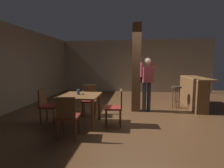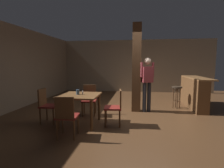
{
  "view_description": "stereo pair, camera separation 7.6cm",
  "coord_description": "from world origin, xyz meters",
  "px_view_note": "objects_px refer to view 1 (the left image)",
  "views": [
    {
      "loc": [
        -0.05,
        -5.13,
        1.55
      ],
      "look_at": [
        -0.72,
        0.16,
        0.92
      ],
      "focal_mm": 28.0,
      "sensor_mm": 36.0,
      "label": 1
    },
    {
      "loc": [
        0.03,
        -5.12,
        1.55
      ],
      "look_at": [
        -0.72,
        0.16,
        0.92
      ],
      "focal_mm": 28.0,
      "sensor_mm": 36.0,
      "label": 2
    }
  ],
  "objects_px": {
    "chair_west": "(47,104)",
    "bar_counter": "(193,92)",
    "chair_north": "(89,98)",
    "chair_east": "(116,105)",
    "dining_table": "(80,100)",
    "salt_shaker": "(83,93)",
    "chair_south": "(68,115)",
    "napkin_cup": "(78,92)",
    "standing_person": "(147,81)",
    "bar_stool_near": "(176,92)"
  },
  "relations": [
    {
      "from": "chair_west",
      "to": "standing_person",
      "type": "height_order",
      "value": "standing_person"
    },
    {
      "from": "chair_east",
      "to": "napkin_cup",
      "type": "distance_m",
      "value": 1.01
    },
    {
      "from": "salt_shaker",
      "to": "bar_counter",
      "type": "distance_m",
      "value": 4.02
    },
    {
      "from": "chair_north",
      "to": "chair_west",
      "type": "xyz_separation_m",
      "value": [
        -0.9,
        -0.87,
        0.0
      ]
    },
    {
      "from": "chair_north",
      "to": "chair_south",
      "type": "bearing_deg",
      "value": -90.15
    },
    {
      "from": "dining_table",
      "to": "chair_south",
      "type": "distance_m",
      "value": 0.89
    },
    {
      "from": "chair_north",
      "to": "chair_west",
      "type": "distance_m",
      "value": 1.25
    },
    {
      "from": "chair_north",
      "to": "bar_stool_near",
      "type": "xyz_separation_m",
      "value": [
        2.78,
        1.17,
        0.06
      ]
    },
    {
      "from": "chair_east",
      "to": "napkin_cup",
      "type": "xyz_separation_m",
      "value": [
        -0.96,
        -0.02,
        0.32
      ]
    },
    {
      "from": "chair_north",
      "to": "salt_shaker",
      "type": "height_order",
      "value": "chair_north"
    },
    {
      "from": "napkin_cup",
      "to": "chair_east",
      "type": "bearing_deg",
      "value": 1.47
    },
    {
      "from": "dining_table",
      "to": "chair_east",
      "type": "relative_size",
      "value": 1.08
    },
    {
      "from": "salt_shaker",
      "to": "chair_south",
      "type": "bearing_deg",
      "value": -93.54
    },
    {
      "from": "chair_west",
      "to": "salt_shaker",
      "type": "relative_size",
      "value": 9.68
    },
    {
      "from": "chair_east",
      "to": "bar_stool_near",
      "type": "height_order",
      "value": "chair_east"
    },
    {
      "from": "chair_north",
      "to": "chair_south",
      "type": "distance_m",
      "value": 1.72
    },
    {
      "from": "chair_south",
      "to": "chair_west",
      "type": "xyz_separation_m",
      "value": [
        -0.89,
        0.85,
        0.0
      ]
    },
    {
      "from": "chair_north",
      "to": "dining_table",
      "type": "bearing_deg",
      "value": -91.17
    },
    {
      "from": "chair_south",
      "to": "bar_counter",
      "type": "relative_size",
      "value": 0.44
    },
    {
      "from": "chair_west",
      "to": "bar_counter",
      "type": "distance_m",
      "value": 4.86
    },
    {
      "from": "chair_west",
      "to": "standing_person",
      "type": "relative_size",
      "value": 0.52
    },
    {
      "from": "chair_south",
      "to": "napkin_cup",
      "type": "bearing_deg",
      "value": 93.87
    },
    {
      "from": "chair_north",
      "to": "chair_east",
      "type": "xyz_separation_m",
      "value": [
        0.9,
        -0.81,
        0.0
      ]
    },
    {
      "from": "chair_west",
      "to": "chair_east",
      "type": "bearing_deg",
      "value": 2.11
    },
    {
      "from": "chair_south",
      "to": "bar_counter",
      "type": "xyz_separation_m",
      "value": [
        3.4,
        3.13,
        0.04
      ]
    },
    {
      "from": "chair_north",
      "to": "salt_shaker",
      "type": "distance_m",
      "value": 0.86
    },
    {
      "from": "chair_south",
      "to": "chair_east",
      "type": "bearing_deg",
      "value": 45.45
    },
    {
      "from": "dining_table",
      "to": "standing_person",
      "type": "distance_m",
      "value": 2.28
    },
    {
      "from": "bar_counter",
      "to": "dining_table",
      "type": "bearing_deg",
      "value": -146.61
    },
    {
      "from": "chair_east",
      "to": "chair_west",
      "type": "relative_size",
      "value": 1.0
    },
    {
      "from": "chair_west",
      "to": "salt_shaker",
      "type": "height_order",
      "value": "chair_west"
    },
    {
      "from": "napkin_cup",
      "to": "bar_stool_near",
      "type": "bearing_deg",
      "value": 35.1
    },
    {
      "from": "bar_stool_near",
      "to": "chair_north",
      "type": "bearing_deg",
      "value": -157.23
    },
    {
      "from": "dining_table",
      "to": "salt_shaker",
      "type": "xyz_separation_m",
      "value": [
        0.07,
        0.04,
        0.17
      ]
    },
    {
      "from": "chair_north",
      "to": "chair_south",
      "type": "xyz_separation_m",
      "value": [
        -0.0,
        -1.72,
        0.0
      ]
    },
    {
      "from": "chair_east",
      "to": "bar_counter",
      "type": "distance_m",
      "value": 3.34
    },
    {
      "from": "standing_person",
      "to": "bar_counter",
      "type": "height_order",
      "value": "standing_person"
    },
    {
      "from": "chair_west",
      "to": "bar_counter",
      "type": "xyz_separation_m",
      "value": [
        4.29,
        2.28,
        0.04
      ]
    },
    {
      "from": "chair_north",
      "to": "bar_counter",
      "type": "xyz_separation_m",
      "value": [
        3.4,
        1.41,
        0.04
      ]
    },
    {
      "from": "chair_north",
      "to": "standing_person",
      "type": "xyz_separation_m",
      "value": [
        1.73,
        0.58,
        0.5
      ]
    },
    {
      "from": "dining_table",
      "to": "chair_west",
      "type": "relative_size",
      "value": 1.08
    },
    {
      "from": "chair_south",
      "to": "standing_person",
      "type": "distance_m",
      "value": 2.93
    },
    {
      "from": "chair_west",
      "to": "napkin_cup",
      "type": "xyz_separation_m",
      "value": [
        0.83,
        0.04,
        0.32
      ]
    },
    {
      "from": "chair_east",
      "to": "chair_south",
      "type": "xyz_separation_m",
      "value": [
        -0.9,
        -0.92,
        0.0
      ]
    },
    {
      "from": "napkin_cup",
      "to": "standing_person",
      "type": "bearing_deg",
      "value": 38.13
    },
    {
      "from": "bar_counter",
      "to": "chair_south",
      "type": "bearing_deg",
      "value": -137.35
    },
    {
      "from": "dining_table",
      "to": "chair_east",
      "type": "xyz_separation_m",
      "value": [
        0.91,
        0.03,
        -0.13
      ]
    },
    {
      "from": "napkin_cup",
      "to": "salt_shaker",
      "type": "xyz_separation_m",
      "value": [
        0.12,
        0.03,
        -0.02
      ]
    },
    {
      "from": "napkin_cup",
      "to": "bar_counter",
      "type": "height_order",
      "value": "bar_counter"
    },
    {
      "from": "chair_north",
      "to": "bar_counter",
      "type": "distance_m",
      "value": 3.68
    }
  ]
}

